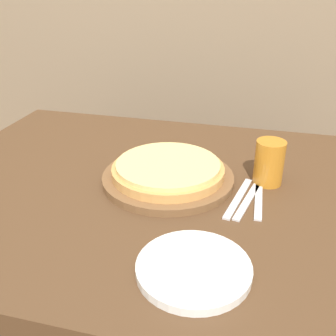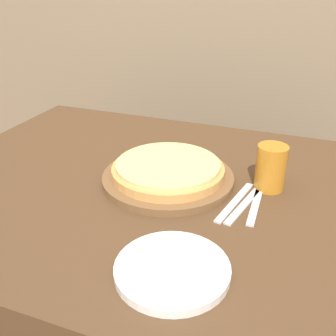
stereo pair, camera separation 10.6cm
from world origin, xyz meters
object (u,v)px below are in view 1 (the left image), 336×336
fork (238,198)px  dinner_knife (248,199)px  beer_glass (269,161)px  dinner_plate (194,268)px  pizza_on_board (168,173)px  spoon (258,201)px

fork → dinner_knife: bearing=0.0°
beer_glass → dinner_plate: beer_glass is taller
dinner_plate → dinner_knife: (0.08, 0.29, -0.01)m
dinner_plate → beer_glass: bearing=72.7°
pizza_on_board → spoon: 0.25m
dinner_plate → spoon: dinner_plate is taller
beer_glass → dinner_plate: bearing=-107.3°
fork → spoon: size_ratio=1.17×
fork → beer_glass: bearing=57.8°
beer_glass → spoon: (-0.02, -0.11, -0.06)m
dinner_knife → pizza_on_board: bearing=168.1°
beer_glass → spoon: bearing=-99.0°
dinner_plate → fork: size_ratio=1.06×
pizza_on_board → beer_glass: (0.26, 0.06, 0.04)m
beer_glass → dinner_plate: size_ratio=0.54×
pizza_on_board → spoon: pizza_on_board is taller
fork → dinner_knife: (0.02, 0.00, 0.00)m
beer_glass → fork: 0.14m
spoon → dinner_plate: bearing=-110.2°
dinner_plate → fork: (0.06, 0.29, -0.01)m
pizza_on_board → dinner_plate: bearing=-67.9°
beer_glass → dinner_knife: bearing=-111.5°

